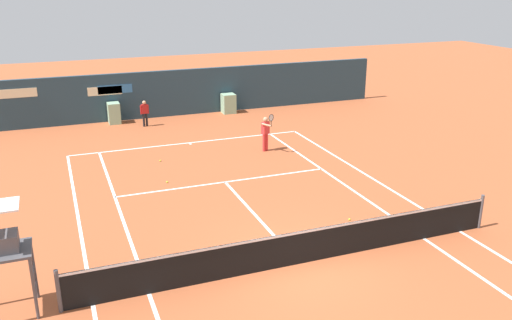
% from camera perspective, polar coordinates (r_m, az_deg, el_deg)
% --- Properties ---
extents(ground_plane, '(80.00, 80.00, 0.01)m').
position_cam_1_polar(ground_plane, '(15.08, 3.66, -9.84)').
color(ground_plane, '#A8512D').
extents(tennis_net, '(12.10, 0.10, 1.07)m').
position_cam_1_polar(tennis_net, '(14.38, 4.67, -9.09)').
color(tennis_net, '#4C4C51').
rests_on(tennis_net, ground_plane).
extents(sponsor_back_wall, '(25.00, 1.02, 2.48)m').
position_cam_1_polar(sponsor_back_wall, '(29.54, -9.66, 6.83)').
color(sponsor_back_wall, '#233D4C').
rests_on(sponsor_back_wall, ground_plane).
extents(umpire_chair, '(1.00, 1.00, 2.64)m').
position_cam_1_polar(umpire_chair, '(13.06, -24.94, -8.19)').
color(umpire_chair, '#47474C').
rests_on(umpire_chair, ground_plane).
extents(player_on_baseline, '(0.46, 0.80, 1.76)m').
position_cam_1_polar(player_on_baseline, '(23.27, 1.04, 3.10)').
color(player_on_baseline, red).
rests_on(player_on_baseline, ground_plane).
extents(ball_kid_right_post, '(0.44, 0.20, 1.32)m').
position_cam_1_polar(ball_kid_right_post, '(27.79, -11.68, 5.03)').
color(ball_kid_right_post, black).
rests_on(ball_kid_right_post, ground_plane).
extents(tennis_ball_by_sideline, '(0.07, 0.07, 0.07)m').
position_cam_1_polar(tennis_ball_by_sideline, '(22.52, -10.09, -0.06)').
color(tennis_ball_by_sideline, '#CCE033').
rests_on(tennis_ball_by_sideline, ground_plane).
extents(tennis_ball_near_service_line, '(0.07, 0.07, 0.07)m').
position_cam_1_polar(tennis_ball_near_service_line, '(17.19, 9.86, -6.20)').
color(tennis_ball_near_service_line, '#CCE033').
rests_on(tennis_ball_near_service_line, ground_plane).
extents(tennis_ball_mid_court, '(0.07, 0.07, 0.07)m').
position_cam_1_polar(tennis_ball_mid_court, '(20.17, -9.37, -2.31)').
color(tennis_ball_mid_court, '#CCE033').
rests_on(tennis_ball_mid_court, ground_plane).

